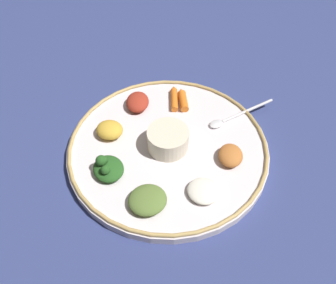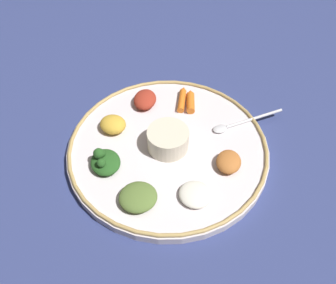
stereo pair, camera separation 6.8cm
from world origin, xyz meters
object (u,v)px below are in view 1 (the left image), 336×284
object	(u,v)px
center_bowl	(168,139)
carrot_outer	(174,98)
spoon	(232,117)
greens_pile	(108,168)
carrot_near_spoon	(183,99)

from	to	relation	value
center_bowl	carrot_outer	world-z (taller)	center_bowl
center_bowl	carrot_outer	xyz separation A→B (m)	(0.08, 0.13, -0.02)
center_bowl	carrot_outer	bearing A→B (deg)	58.72
center_bowl	spoon	distance (m)	0.17
greens_pile	carrot_outer	distance (m)	0.25
carrot_near_spoon	spoon	bearing A→B (deg)	-51.65
greens_pile	carrot_outer	size ratio (longest dim) A/B	0.88
spoon	carrot_near_spoon	size ratio (longest dim) A/B	2.39
carrot_near_spoon	center_bowl	bearing A→B (deg)	-129.71
center_bowl	carrot_outer	size ratio (longest dim) A/B	1.08
spoon	greens_pile	xyz separation A→B (m)	(-0.31, -0.02, 0.01)
spoon	greens_pile	world-z (taller)	greens_pile
spoon	carrot_outer	world-z (taller)	carrot_outer
center_bowl	greens_pile	bearing A→B (deg)	-175.74
spoon	carrot_near_spoon	world-z (taller)	carrot_near_spoon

